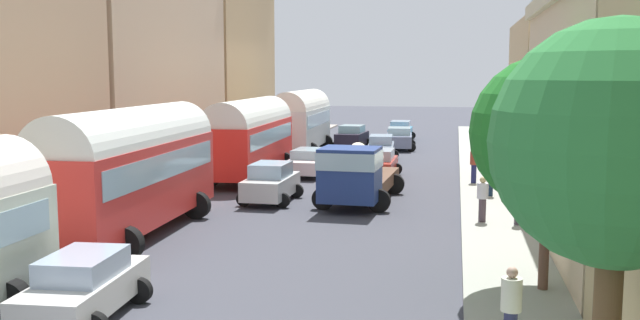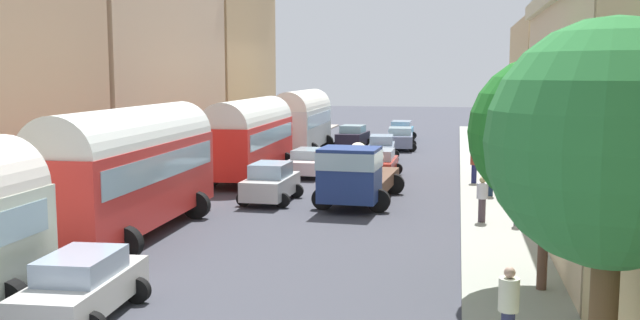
{
  "view_description": "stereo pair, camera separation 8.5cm",
  "coord_description": "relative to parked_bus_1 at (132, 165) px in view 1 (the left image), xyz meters",
  "views": [
    {
      "loc": [
        5.72,
        -7.68,
        5.38
      ],
      "look_at": [
        0.0,
        21.76,
        1.62
      ],
      "focal_mm": 39.29,
      "sensor_mm": 36.0,
      "label": 1
    },
    {
      "loc": [
        5.81,
        -7.67,
        5.38
      ],
      "look_at": [
        0.0,
        21.76,
        1.62
      ],
      "focal_mm": 39.29,
      "sensor_mm": 36.0,
      "label": 2
    }
  ],
  "objects": [
    {
      "name": "pedestrian_1",
      "position": [
        11.29,
        12.67,
        -1.31
      ],
      "size": [
        0.49,
        0.49,
        1.88
      ],
      "color": "navy",
      "rests_on": "ground"
    },
    {
      "name": "pedestrian_2",
      "position": [
        11.48,
        -8.16,
        -1.33
      ],
      "size": [
        0.48,
        0.48,
        1.83
      ],
      "color": "#262B4C",
      "rests_on": "ground"
    },
    {
      "name": "pedestrian_0",
      "position": [
        11.9,
        9.21,
        -1.34
      ],
      "size": [
        0.5,
        0.5,
        1.82
      ],
      "color": "#182A42",
      "rests_on": "ground"
    },
    {
      "name": "sidewalk_right",
      "position": [
        11.91,
        13.59,
        -2.3
      ],
      "size": [
        2.5,
        70.0,
        0.14
      ],
      "primitive_type": "cube",
      "color": "#9C9E93",
      "rests_on": "ground"
    },
    {
      "name": "building_right_2",
      "position": [
        16.04,
        13.57,
        1.52
      ],
      "size": [
        5.75,
        10.51,
        7.79
      ],
      "color": "tan",
      "rests_on": "ground"
    },
    {
      "name": "car_6",
      "position": [
        2.89,
        14.55,
        -1.66
      ],
      "size": [
        2.4,
        4.34,
        1.4
      ],
      "color": "silver",
      "rests_on": "ground"
    },
    {
      "name": "roadside_tree_1",
      "position": [
        12.56,
        -3.85,
        1.58
      ],
      "size": [
        3.73,
        3.73,
        5.82
      ],
      "color": "brown",
      "rests_on": "ground"
    },
    {
      "name": "car_3",
      "position": [
        6.1,
        34.46,
        -1.59
      ],
      "size": [
        2.26,
        4.32,
        1.57
      ],
      "color": "#3693BC",
      "rests_on": "ground"
    },
    {
      "name": "roadside_tree_0",
      "position": [
        12.56,
        -10.91,
        2.0
      ],
      "size": [
        3.48,
        3.48,
        6.15
      ],
      "color": "brown",
      "rests_on": "ground"
    },
    {
      "name": "building_left_2",
      "position": [
        -6.33,
        13.65,
        2.88
      ],
      "size": [
        4.99,
        14.41,
        10.51
      ],
      "color": "tan",
      "rests_on": "ground"
    },
    {
      "name": "car_0",
      "position": [
        6.56,
        14.47,
        -1.64
      ],
      "size": [
        2.22,
        3.94,
        1.45
      ],
      "color": "#AE3024",
      "rests_on": "ground"
    },
    {
      "name": "sidewalk_left",
      "position": [
        -2.59,
        13.59,
        -2.3
      ],
      "size": [
        2.5,
        70.0,
        0.14
      ],
      "primitive_type": "cube",
      "color": "#A4978B",
      "rests_on": "ground"
    },
    {
      "name": "car_5",
      "position": [
        2.89,
        6.77,
        -1.56
      ],
      "size": [
        2.26,
        3.74,
        1.65
      ],
      "color": "silver",
      "rests_on": "ground"
    },
    {
      "name": "cargo_truck_0",
      "position": [
        6.5,
        6.79,
        -1.07
      ],
      "size": [
        3.33,
        7.11,
        2.51
      ],
      "color": "navy",
      "rests_on": "ground"
    },
    {
      "name": "building_left_3",
      "position": [
        -5.98,
        27.27,
        3.99
      ],
      "size": [
        4.72,
        11.9,
        12.69
      ],
      "color": "tan",
      "rests_on": "ground"
    },
    {
      "name": "ground_plane",
      "position": [
        4.66,
        13.59,
        -2.37
      ],
      "size": [
        154.0,
        154.0,
        0.0
      ],
      "primitive_type": "plane",
      "color": "#3E4049"
    },
    {
      "name": "car_7",
      "position": [
        3.14,
        28.19,
        -1.55
      ],
      "size": [
        2.52,
        3.82,
        1.64
      ],
      "color": "black",
      "rests_on": "ground"
    },
    {
      "name": "pedestrian_4",
      "position": [
        11.38,
        3.79,
        -1.38
      ],
      "size": [
        0.49,
        0.49,
        1.75
      ],
      "color": "#4B3D45",
      "rests_on": "ground"
    },
    {
      "name": "parked_bus_3",
      "position": [
        0.26,
        24.51,
        -0.05
      ],
      "size": [
        3.38,
        8.9,
        4.2
      ],
      "color": "silver",
      "rests_on": "ground"
    },
    {
      "name": "car_2",
      "position": [
        6.52,
        27.83,
        -1.58
      ],
      "size": [
        2.5,
        4.09,
        1.56
      ],
      "color": "slate",
      "rests_on": "ground"
    },
    {
      "name": "pedestrian_3",
      "position": [
        12.55,
        3.5,
        -1.28
      ],
      "size": [
        0.42,
        0.42,
        1.87
      ],
      "color": "#433B46",
      "rests_on": "ground"
    },
    {
      "name": "car_1",
      "position": [
        5.98,
        20.94,
        -1.57
      ],
      "size": [
        2.28,
        4.06,
        1.6
      ],
      "color": "gray",
      "rests_on": "ground"
    },
    {
      "name": "parked_bus_1",
      "position": [
        0.0,
        0.0,
        0.0
      ],
      "size": [
        3.4,
        9.61,
        4.26
      ],
      "color": "red",
      "rests_on": "ground"
    },
    {
      "name": "parked_bus_2",
      "position": [
        0.09,
        13.09,
        -0.13
      ],
      "size": [
        3.45,
        9.68,
        4.05
      ],
      "color": "red",
      "rests_on": "ground"
    },
    {
      "name": "building_right_1",
      "position": [
        15.17,
        1.12,
        1.6
      ],
      "size": [
        4.41,
        13.49,
        7.91
      ],
      "color": "beige",
      "rests_on": "ground"
    },
    {
      "name": "car_4",
      "position": [
        2.51,
        -7.56,
        -1.63
      ],
      "size": [
        2.29,
        3.9,
        1.47
      ],
      "color": "silver",
      "rests_on": "ground"
    }
  ]
}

